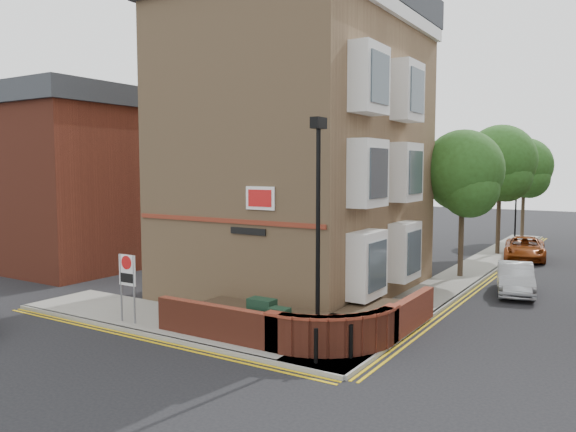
% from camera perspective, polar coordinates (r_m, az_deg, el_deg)
% --- Properties ---
extents(ground, '(120.00, 120.00, 0.00)m').
position_cam_1_polar(ground, '(15.60, -4.52, -14.17)').
color(ground, black).
rests_on(ground, ground).
extents(pavement_corner, '(13.00, 3.00, 0.12)m').
position_cam_1_polar(pavement_corner, '(18.83, -10.47, -10.67)').
color(pavement_corner, gray).
rests_on(pavement_corner, ground).
extents(pavement_main, '(2.00, 32.00, 0.12)m').
position_cam_1_polar(pavement_main, '(29.08, 18.09, -5.27)').
color(pavement_main, gray).
rests_on(pavement_main, ground).
extents(kerb_side, '(13.00, 0.15, 0.12)m').
position_cam_1_polar(kerb_side, '(17.80, -13.80, -11.66)').
color(kerb_side, gray).
rests_on(kerb_side, ground).
extents(kerb_main_near, '(0.15, 32.00, 0.12)m').
position_cam_1_polar(kerb_main_near, '(28.86, 20.03, -5.40)').
color(kerb_main_near, gray).
rests_on(kerb_main_near, ground).
extents(yellow_lines_side, '(13.00, 0.28, 0.01)m').
position_cam_1_polar(yellow_lines_side, '(17.65, -14.40, -12.00)').
color(yellow_lines_side, gold).
rests_on(yellow_lines_side, ground).
extents(yellow_lines_main, '(0.28, 32.00, 0.01)m').
position_cam_1_polar(yellow_lines_main, '(28.82, 20.51, -5.54)').
color(yellow_lines_main, gold).
rests_on(yellow_lines_main, ground).
extents(corner_building, '(8.95, 10.40, 13.60)m').
position_cam_1_polar(corner_building, '(23.02, 1.62, 7.76)').
color(corner_building, '#A17C55').
rests_on(corner_building, ground).
extents(garden_wall, '(6.80, 6.00, 1.20)m').
position_cam_1_polar(garden_wall, '(17.57, 0.45, -11.94)').
color(garden_wall, maroon).
rests_on(garden_wall, ground).
extents(lamppost, '(0.25, 0.50, 6.30)m').
position_cam_1_polar(lamppost, '(14.99, 3.07, -1.81)').
color(lamppost, black).
rests_on(lamppost, pavement_corner).
extents(utility_cabinet_large, '(0.80, 0.45, 1.20)m').
position_cam_1_polar(utility_cabinet_large, '(16.56, -2.66, -10.41)').
color(utility_cabinet_large, '#15301E').
rests_on(utility_cabinet_large, pavement_corner).
extents(utility_cabinet_small, '(0.55, 0.40, 1.10)m').
position_cam_1_polar(utility_cabinet_small, '(15.91, -0.87, -11.24)').
color(utility_cabinet_small, '#15301E').
rests_on(utility_cabinet_small, pavement_corner).
extents(bollard_near, '(0.11, 0.11, 0.90)m').
position_cam_1_polar(bollard_near, '(14.71, 2.86, -13.02)').
color(bollard_near, black).
rests_on(bollard_near, pavement_corner).
extents(bollard_far, '(0.11, 0.11, 0.90)m').
position_cam_1_polar(bollard_far, '(15.12, 6.41, -12.54)').
color(bollard_far, black).
rests_on(bollard_far, pavement_corner).
extents(zone_sign, '(0.72, 0.07, 2.20)m').
position_cam_1_polar(zone_sign, '(18.82, -16.01, -5.83)').
color(zone_sign, slate).
rests_on(zone_sign, pavement_corner).
extents(side_building, '(6.40, 10.40, 9.00)m').
position_cam_1_polar(side_building, '(30.98, -18.21, 3.69)').
color(side_building, maroon).
rests_on(side_building, ground).
extents(tree_near, '(3.64, 3.65, 6.70)m').
position_cam_1_polar(tree_near, '(26.75, 17.35, 3.88)').
color(tree_near, '#382B1E').
rests_on(tree_near, pavement_main).
extents(tree_mid, '(4.03, 4.03, 7.42)m').
position_cam_1_polar(tree_mid, '(34.54, 20.76, 4.81)').
color(tree_mid, '#382B1E').
rests_on(tree_mid, pavement_main).
extents(tree_far, '(3.81, 3.81, 7.00)m').
position_cam_1_polar(tree_far, '(42.41, 22.89, 4.33)').
color(tree_far, '#382B1E').
rests_on(tree_far, pavement_main).
extents(traffic_light_assembly, '(0.20, 0.16, 4.20)m').
position_cam_1_polar(traffic_light_assembly, '(37.44, 22.14, 1.05)').
color(traffic_light_assembly, black).
rests_on(traffic_light_assembly, pavement_main).
extents(silver_car_near, '(2.13, 4.00, 1.25)m').
position_cam_1_polar(silver_car_near, '(24.55, 22.09, -5.92)').
color(silver_car_near, '#9EA1A6').
rests_on(silver_car_near, ground).
extents(red_car_main, '(2.79, 4.80, 1.26)m').
position_cam_1_polar(red_car_main, '(33.76, 22.92, -3.04)').
color(red_car_main, '#89350F').
rests_on(red_car_main, ground).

